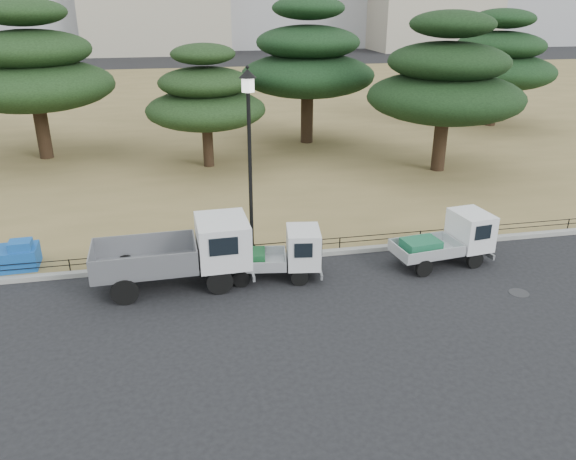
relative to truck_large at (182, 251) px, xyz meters
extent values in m
plane|color=black|center=(3.42, -1.39, -1.14)|extent=(220.00, 220.00, 0.00)
cube|color=olive|center=(3.42, 29.21, -1.06)|extent=(120.00, 56.00, 0.15)
cube|color=gray|center=(3.42, 1.21, -1.06)|extent=(120.00, 0.25, 0.16)
cylinder|color=black|center=(1.05, -0.83, -0.74)|extent=(0.80, 0.19, 0.80)
cylinder|color=black|center=(0.99, 0.90, -0.74)|extent=(0.80, 0.19, 0.80)
cylinder|color=black|center=(-1.71, -0.92, -0.74)|extent=(0.80, 0.19, 0.80)
cylinder|color=black|center=(-1.76, 0.81, -0.74)|extent=(0.80, 0.19, 0.80)
cube|color=#2D2D30|center=(-0.32, -0.01, -0.53)|extent=(4.48, 1.09, 0.14)
cube|color=slate|center=(-1.12, -0.04, -0.07)|extent=(3.15, 1.84, 0.78)
cube|color=silver|center=(1.25, 0.04, 0.23)|extent=(1.61, 1.95, 1.37)
cylinder|color=black|center=(3.51, -0.79, -0.87)|extent=(0.56, 0.22, 0.54)
cylinder|color=black|center=(3.68, 0.37, -0.87)|extent=(0.56, 0.22, 0.54)
cylinder|color=black|center=(1.73, -0.52, -0.87)|extent=(0.56, 0.22, 0.54)
cylinder|color=black|center=(1.90, 0.64, -0.87)|extent=(0.56, 0.22, 0.54)
cube|color=#2D2D30|center=(2.73, -0.08, -0.74)|extent=(2.98, 1.08, 0.13)
cube|color=silver|center=(2.21, 0.00, -0.50)|extent=(2.16, 1.50, 0.36)
cube|color=silver|center=(3.75, -0.23, -0.10)|extent=(1.19, 1.47, 1.16)
cube|color=#19582C|center=(2.01, 0.03, -0.41)|extent=(1.21, 0.95, 0.40)
cylinder|color=black|center=(9.44, -0.73, -0.85)|extent=(0.59, 0.22, 0.57)
cylinder|color=black|center=(9.28, 0.51, -0.85)|extent=(0.59, 0.22, 0.57)
cylinder|color=black|center=(7.54, -0.98, -0.85)|extent=(0.59, 0.22, 0.57)
cylinder|color=black|center=(7.38, 0.27, -0.85)|extent=(0.59, 0.22, 0.57)
cube|color=#2D2D30|center=(8.44, -0.23, -0.72)|extent=(3.15, 1.10, 0.13)
cube|color=silver|center=(7.88, -0.30, -0.46)|extent=(2.28, 1.56, 0.38)
cube|color=silver|center=(9.51, -0.09, -0.04)|extent=(1.24, 1.54, 1.21)
cube|color=#1B5F40|center=(7.67, -0.33, -0.36)|extent=(1.27, 0.99, 0.42)
cylinder|color=black|center=(2.36, 1.51, -0.90)|extent=(0.46, 0.46, 0.17)
cylinder|color=black|center=(2.36, 1.51, 1.82)|extent=(0.13, 0.13, 5.28)
cylinder|color=white|center=(2.36, 1.51, 4.68)|extent=(0.42, 0.42, 0.42)
cone|color=black|center=(2.36, 1.51, 5.02)|extent=(0.55, 0.55, 0.26)
cylinder|color=black|center=(3.42, 1.36, -0.79)|extent=(38.00, 0.03, 0.03)
cylinder|color=black|center=(3.42, 1.36, -0.61)|extent=(38.00, 0.03, 0.03)
cylinder|color=black|center=(3.42, 1.36, -0.79)|extent=(0.04, 0.04, 0.40)
cube|color=#1757B4|center=(-5.34, 1.96, -0.65)|extent=(1.51, 1.14, 0.68)
cube|color=#1757B4|center=(-5.05, 1.82, -0.16)|extent=(0.71, 0.62, 0.29)
cylinder|color=#2D2D30|center=(9.92, -2.59, -1.13)|extent=(0.60, 0.60, 0.01)
cylinder|color=black|center=(-6.94, 16.04, 0.60)|extent=(0.71, 0.71, 3.17)
ellipsoid|color=#1A3115|center=(-6.94, 16.04, 2.90)|extent=(8.14, 8.14, 2.61)
ellipsoid|color=#1A3115|center=(-6.94, 16.04, 4.68)|extent=(6.22, 6.22, 1.99)
ellipsoid|color=#1A3115|center=(-6.94, 16.04, 6.47)|extent=(4.29, 4.29, 1.37)
cylinder|color=black|center=(1.65, 12.69, 0.20)|extent=(0.54, 0.54, 2.38)
ellipsoid|color=black|center=(1.65, 12.69, 1.93)|extent=(6.01, 6.01, 1.92)
ellipsoid|color=black|center=(1.65, 12.69, 3.27)|extent=(4.59, 4.59, 1.47)
ellipsoid|color=black|center=(1.65, 12.69, 4.61)|extent=(3.17, 3.17, 1.01)
cylinder|color=black|center=(7.82, 16.75, 0.63)|extent=(0.73, 0.73, 3.23)
ellipsoid|color=black|center=(7.82, 16.75, 2.97)|extent=(7.76, 7.76, 2.48)
ellipsoid|color=black|center=(7.82, 16.75, 4.78)|extent=(5.93, 5.93, 1.90)
ellipsoid|color=black|center=(7.82, 16.75, 6.60)|extent=(4.09, 4.09, 1.31)
cylinder|color=black|center=(13.01, 9.67, 0.50)|extent=(0.67, 0.67, 2.97)
ellipsoid|color=black|center=(13.01, 9.67, 2.66)|extent=(7.55, 7.55, 2.42)
ellipsoid|color=black|center=(13.01, 9.67, 4.33)|extent=(5.77, 5.77, 1.85)
ellipsoid|color=black|center=(13.01, 9.67, 6.00)|extent=(3.98, 3.98, 1.27)
cylinder|color=black|center=(21.28, 18.98, 0.47)|extent=(0.66, 0.66, 2.92)
ellipsoid|color=black|center=(21.28, 18.98, 2.59)|extent=(7.47, 7.47, 2.39)
ellipsoid|color=black|center=(21.28, 18.98, 4.24)|extent=(5.70, 5.70, 1.82)
ellipsoid|color=black|center=(21.28, 18.98, 5.88)|extent=(3.94, 3.94, 1.26)
camera|label=1|loc=(0.11, -15.86, 7.16)|focal=35.00mm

